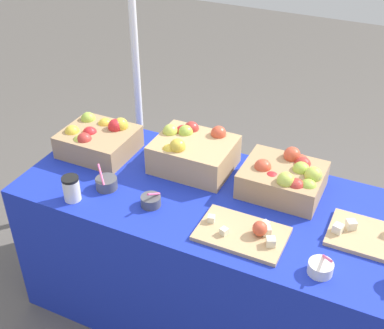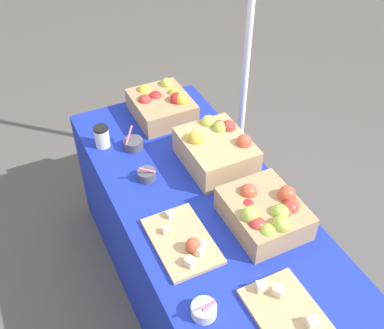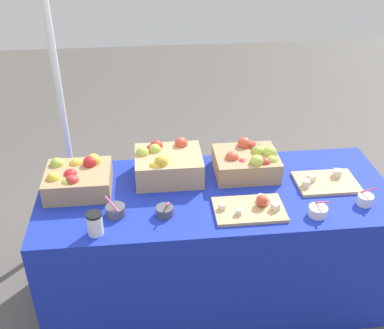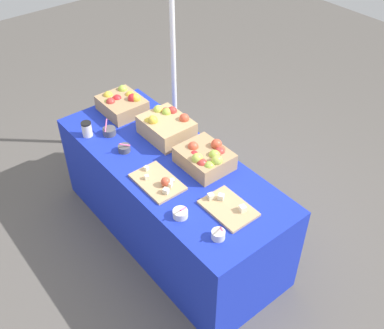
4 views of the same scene
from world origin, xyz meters
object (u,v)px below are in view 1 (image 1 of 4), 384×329
(cutting_board_front, at_px, (245,233))
(tent_pole, at_px, (134,34))
(coffee_cup, at_px, (71,189))
(apple_crate_left, at_px, (98,139))
(apple_crate_middle, at_px, (193,152))
(sample_bowl_extra, at_px, (321,268))
(sample_bowl_near, at_px, (151,201))
(sample_bowl_mid, at_px, (106,183))
(cutting_board_back, at_px, (370,237))
(apple_crate_right, at_px, (286,178))

(cutting_board_front, distance_m, tent_pole, 1.42)
(coffee_cup, xyz_separation_m, tent_pole, (-0.26, 1.00, 0.33))
(apple_crate_left, relative_size, coffee_cup, 2.96)
(apple_crate_middle, distance_m, sample_bowl_extra, 0.84)
(sample_bowl_near, xyz_separation_m, sample_bowl_mid, (-0.24, 0.02, 0.00))
(apple_crate_middle, bearing_deg, sample_bowl_near, -95.54)
(coffee_cup, bearing_deg, apple_crate_middle, 51.54)
(sample_bowl_near, relative_size, coffee_cup, 0.81)
(cutting_board_front, distance_m, sample_bowl_extra, 0.33)
(sample_bowl_near, distance_m, coffee_cup, 0.35)
(coffee_cup, bearing_deg, sample_bowl_mid, 56.56)
(cutting_board_back, height_order, sample_bowl_near, sample_bowl_near)
(apple_crate_left, bearing_deg, cutting_board_back, -3.54)
(apple_crate_left, relative_size, apple_crate_right, 0.98)
(apple_crate_middle, bearing_deg, sample_bowl_extra, -30.79)
(apple_crate_left, height_order, coffee_cup, apple_crate_left)
(apple_crate_left, xyz_separation_m, apple_crate_middle, (0.48, 0.08, 0.01))
(apple_crate_left, relative_size, sample_bowl_extra, 3.48)
(apple_crate_left, height_order, sample_bowl_near, apple_crate_left)
(apple_crate_right, distance_m, coffee_cup, 0.94)
(apple_crate_right, xyz_separation_m, cutting_board_front, (-0.06, -0.35, -0.06))
(apple_crate_left, distance_m, apple_crate_right, 0.94)
(cutting_board_front, bearing_deg, apple_crate_left, 162.43)
(apple_crate_right, distance_m, sample_bowl_extra, 0.50)
(apple_crate_middle, bearing_deg, cutting_board_front, -41.91)
(sample_bowl_extra, height_order, coffee_cup, coffee_cup)
(cutting_board_back, height_order, tent_pole, tent_pole)
(apple_crate_right, distance_m, cutting_board_back, 0.44)
(cutting_board_back, xyz_separation_m, sample_bowl_mid, (-1.14, -0.16, 0.02))
(cutting_board_back, bearing_deg, apple_crate_right, 158.54)
(tent_pole, bearing_deg, coffee_cup, -75.43)
(apple_crate_middle, distance_m, sample_bowl_near, 0.36)
(sample_bowl_mid, bearing_deg, tent_pole, 111.88)
(sample_bowl_extra, bearing_deg, apple_crate_middle, 149.21)
(apple_crate_right, height_order, tent_pole, tent_pole)
(apple_crate_middle, height_order, sample_bowl_near, apple_crate_middle)
(cutting_board_front, bearing_deg, apple_crate_right, 81.13)
(sample_bowl_near, height_order, coffee_cup, coffee_cup)
(apple_crate_right, bearing_deg, apple_crate_left, -175.45)
(apple_crate_middle, xyz_separation_m, cutting_board_front, (0.40, -0.36, -0.07))
(sample_bowl_mid, bearing_deg, apple_crate_middle, 49.66)
(sample_bowl_extra, distance_m, tent_pole, 1.70)
(cutting_board_front, xyz_separation_m, sample_bowl_mid, (-0.68, 0.04, 0.01))
(apple_crate_right, xyz_separation_m, tent_pole, (-1.08, 0.55, 0.31))
(cutting_board_front, xyz_separation_m, tent_pole, (-1.03, 0.91, 0.37))
(cutting_board_back, bearing_deg, sample_bowl_mid, -171.90)
(sample_bowl_extra, bearing_deg, coffee_cup, -178.48)
(cutting_board_back, relative_size, sample_bowl_mid, 2.98)
(sample_bowl_near, bearing_deg, tent_pole, 123.53)
(apple_crate_left, bearing_deg, sample_bowl_extra, -16.19)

